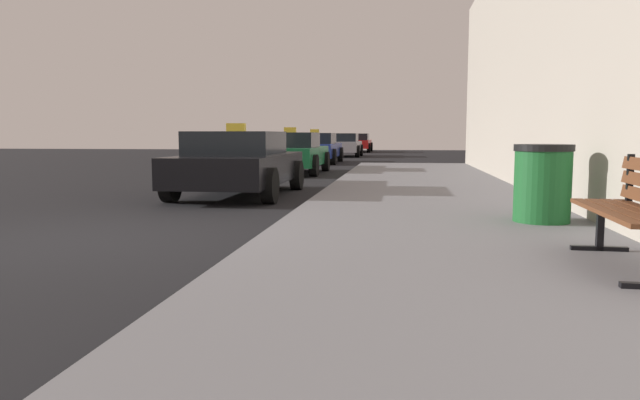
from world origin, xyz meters
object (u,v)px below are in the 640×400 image
Objects in this scene: car_blue at (315,148)px; car_red at (357,143)px; car_silver at (343,145)px; car_green at (291,153)px; bench at (640,205)px; trash_bin at (543,183)px; car_black at (239,163)px.

car_blue is 0.96× the size of car_red.
car_silver is 0.92× the size of car_red.
car_green is 0.95× the size of car_blue.
bench is 27.95m from car_silver.
car_silver is (0.21, 14.38, -0.00)m from car_green.
car_blue is (-5.35, 17.41, 0.02)m from trash_bin.
car_black and car_blue have the same top height.
car_blue reaches higher than car_silver.
car_green is 22.84m from car_red.
car_green is (-5.10, 10.58, 0.02)m from trash_bin.
car_green is at bearing 113.75° from bench.
bench is at bearing -82.22° from car_red.
car_black is (-5.09, 6.43, -0.01)m from bench.
car_red is (-4.91, 35.94, -0.01)m from bench.
car_black is at bearing -88.14° from car_blue.
car_silver is at bearing -91.09° from car_red.
car_black reaches higher than car_red.
car_black is 0.96× the size of car_blue.
car_black is at bearing -90.04° from car_silver.
trash_bin is 0.21× the size of car_red.
car_silver is at bearing 102.24° from bench.
car_blue is at bearing 92.04° from car_green.
car_blue is 1.05× the size of car_silver.
car_blue reaches higher than bench.
bench is at bearing -68.04° from car_green.
trash_bin is 0.23× the size of car_silver.
car_black is 1.01× the size of car_green.
car_green is at bearing -90.84° from car_silver.
bench is 0.39× the size of car_green.
trash_bin is at bearing -38.57° from car_black.
car_red reaches higher than bench.
car_black is 13.50m from car_blue.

